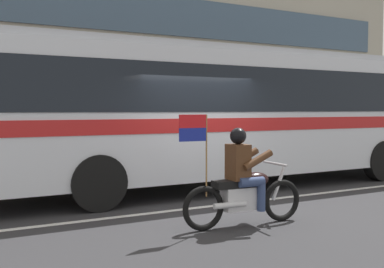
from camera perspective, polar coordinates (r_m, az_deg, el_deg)
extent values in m
plane|color=#2B2B2D|center=(9.31, 0.67, -8.35)|extent=(60.00, 60.00, 0.00)
cube|color=#A39E93|center=(13.93, -9.54, -4.25)|extent=(28.00, 3.80, 0.15)
cube|color=silver|center=(8.80, 2.57, -9.00)|extent=(26.60, 0.14, 0.01)
cube|color=#384C60|center=(15.95, -11.93, 15.23)|extent=(25.76, 0.10, 1.40)
cube|color=silver|center=(11.17, 6.39, 2.47)|extent=(12.84, 2.59, 2.70)
cube|color=black|center=(11.17, 6.41, 5.30)|extent=(11.81, 2.63, 0.96)
cube|color=red|center=(11.17, 6.39, 1.45)|extent=(12.58, 2.62, 0.28)
cube|color=#ADB1BA|center=(11.24, 6.44, 9.68)|extent=(12.58, 2.46, 0.16)
cylinder|color=black|center=(8.46, -11.71, -6.01)|extent=(1.04, 0.30, 1.04)
cylinder|color=black|center=(12.78, 22.62, -3.10)|extent=(1.04, 0.30, 1.04)
torus|color=black|center=(7.74, 11.21, -8.17)|extent=(0.69, 0.13, 0.69)
torus|color=black|center=(7.00, 1.44, -9.32)|extent=(0.69, 0.13, 0.69)
cube|color=silver|center=(7.30, 6.24, -8.02)|extent=(0.66, 0.32, 0.36)
ellipsoid|color=black|center=(7.38, 7.93, -5.70)|extent=(0.50, 0.31, 0.24)
cube|color=black|center=(7.16, 4.88, -6.28)|extent=(0.57, 0.29, 0.12)
cylinder|color=silver|center=(7.65, 10.87, -6.02)|extent=(0.28, 0.07, 0.58)
cylinder|color=silver|center=(7.56, 10.40, -3.67)|extent=(0.08, 0.64, 0.04)
cylinder|color=silver|center=(7.02, 4.80, -8.87)|extent=(0.55, 0.12, 0.09)
cube|color=#4C2D19|center=(7.17, 5.79, -3.52)|extent=(0.30, 0.38, 0.56)
sphere|color=black|center=(7.14, 5.81, -0.25)|extent=(0.26, 0.26, 0.26)
cylinder|color=navy|center=(7.44, 6.00, -5.62)|extent=(0.43, 0.17, 0.15)
cylinder|color=navy|center=(7.57, 7.17, -7.31)|extent=(0.13, 0.13, 0.46)
cylinder|color=navy|center=(7.14, 7.49, -6.00)|extent=(0.43, 0.17, 0.15)
cylinder|color=navy|center=(7.27, 8.69, -7.76)|extent=(0.13, 0.13, 0.46)
cylinder|color=#4C2D19|center=(7.46, 6.60, -2.96)|extent=(0.52, 0.14, 0.32)
cylinder|color=#4C2D19|center=(7.13, 8.28, -3.26)|extent=(0.52, 0.14, 0.32)
cylinder|color=olive|center=(6.89, 1.82, -2.73)|extent=(0.02, 0.02, 1.25)
cube|color=red|center=(6.76, 0.09, 1.61)|extent=(0.44, 0.05, 0.20)
cube|color=navy|center=(6.77, 0.09, -0.08)|extent=(0.44, 0.05, 0.20)
cylinder|color=gold|center=(12.19, -15.14, -3.64)|extent=(0.22, 0.22, 0.58)
sphere|color=gold|center=(12.16, -15.16, -1.95)|extent=(0.20, 0.20, 0.20)
cylinder|color=gold|center=(12.05, -14.99, -3.57)|extent=(0.09, 0.10, 0.09)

